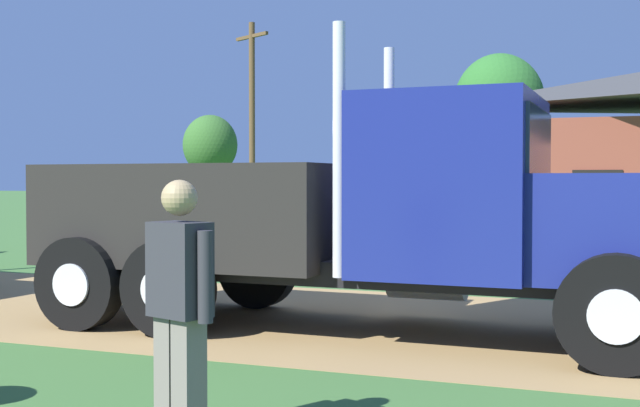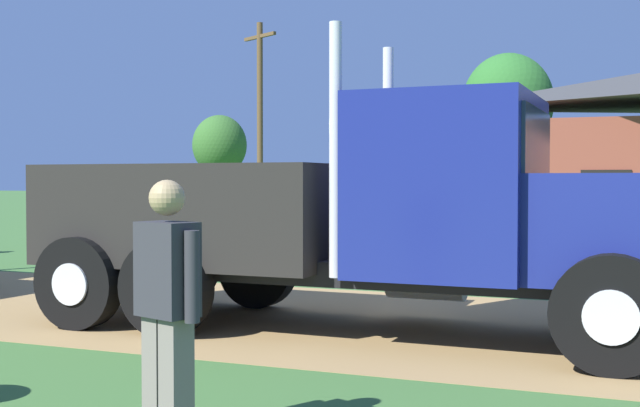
{
  "view_description": "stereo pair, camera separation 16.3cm",
  "coord_description": "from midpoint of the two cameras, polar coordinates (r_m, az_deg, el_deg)",
  "views": [
    {
      "loc": [
        3.7,
        -9.89,
        1.81
      ],
      "look_at": [
        -0.41,
        0.81,
        1.48
      ],
      "focal_mm": 45.7,
      "sensor_mm": 36.0,
      "label": 1
    },
    {
      "loc": [
        3.86,
        -9.83,
        1.81
      ],
      "look_at": [
        -0.41,
        0.81,
        1.48
      ],
      "focal_mm": 45.7,
      "sensor_mm": 36.0,
      "label": 2
    }
  ],
  "objects": [
    {
      "name": "tree_left",
      "position": [
        57.0,
        -7.78,
        4.06
      ],
      "size": [
        3.78,
        3.78,
        6.33
      ],
      "color": "#513823",
      "rests_on": "ground_plane"
    },
    {
      "name": "truck_foreground_white",
      "position": [
        9.76,
        2.13,
        -1.14
      ],
      "size": [
        8.33,
        2.79,
        3.52
      ],
      "color": "black",
      "rests_on": "ground_plane"
    },
    {
      "name": "ground_plane",
      "position": [
        10.72,
        0.05,
        -8.1
      ],
      "size": [
        200.0,
        200.0,
        0.0
      ],
      "primitive_type": "plane",
      "color": "#3C6730"
    },
    {
      "name": "utility_pole_near",
      "position": [
        35.67,
        -4.92,
        6.09
      ],
      "size": [
        2.0,
        1.18,
        8.65
      ],
      "color": "brown",
      "rests_on": "ground_plane"
    },
    {
      "name": "tree_mid",
      "position": [
        41.41,
        6.15,
        4.76
      ],
      "size": [
        3.24,
        3.24,
        5.88
      ],
      "color": "#513823",
      "rests_on": "ground_plane"
    },
    {
      "name": "dirt_track",
      "position": [
        10.72,
        0.05,
        -8.07
      ],
      "size": [
        120.0,
        5.46,
        0.01
      ],
      "primitive_type": "cube",
      "color": "#A07D4C",
      "rests_on": "ground_plane"
    },
    {
      "name": "visitor_walking_mid",
      "position": [
        5.59,
        -10.61,
        -6.89
      ],
      "size": [
        0.58,
        0.37,
        1.82
      ],
      "color": "#2D2D33",
      "rests_on": "ground_plane"
    },
    {
      "name": "tree_right",
      "position": [
        40.27,
        12.31,
        6.84
      ],
      "size": [
        4.31,
        4.31,
        7.88
      ],
      "color": "#513823",
      "rests_on": "ground_plane"
    }
  ]
}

